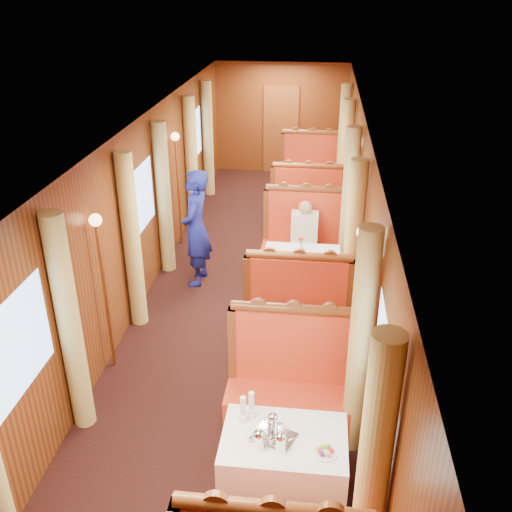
% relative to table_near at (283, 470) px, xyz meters
% --- Properties ---
extents(floor, '(3.00, 12.00, 0.01)m').
position_rel_table_near_xyz_m(floor, '(-0.75, 3.50, -0.38)').
color(floor, black).
rests_on(floor, ground).
extents(ceiling, '(3.00, 12.00, 0.01)m').
position_rel_table_near_xyz_m(ceiling, '(-0.75, 3.50, 2.12)').
color(ceiling, silver).
rests_on(ceiling, wall_left).
extents(wall_far, '(3.00, 0.01, 2.50)m').
position_rel_table_near_xyz_m(wall_far, '(-0.75, 9.50, 0.88)').
color(wall_far, brown).
rests_on(wall_far, floor).
extents(wall_left, '(0.01, 12.00, 2.50)m').
position_rel_table_near_xyz_m(wall_left, '(-2.25, 3.50, 0.88)').
color(wall_left, brown).
rests_on(wall_left, floor).
extents(wall_right, '(0.01, 12.00, 2.50)m').
position_rel_table_near_xyz_m(wall_right, '(0.75, 3.50, 0.88)').
color(wall_right, brown).
rests_on(wall_right, floor).
extents(doorway_far, '(0.80, 0.04, 2.00)m').
position_rel_table_near_xyz_m(doorway_far, '(-0.75, 9.47, 0.62)').
color(doorway_far, brown).
rests_on(doorway_far, floor).
extents(table_near, '(1.05, 0.72, 0.75)m').
position_rel_table_near_xyz_m(table_near, '(0.00, 0.00, 0.00)').
color(table_near, white).
rests_on(table_near, floor).
extents(banquette_near_aft, '(1.30, 0.55, 1.34)m').
position_rel_table_near_xyz_m(banquette_near_aft, '(0.00, 1.01, 0.05)').
color(banquette_near_aft, red).
rests_on(banquette_near_aft, floor).
extents(table_mid, '(1.05, 0.72, 0.75)m').
position_rel_table_near_xyz_m(table_mid, '(0.00, 3.50, 0.00)').
color(table_mid, white).
rests_on(table_mid, floor).
extents(banquette_mid_fwd, '(1.30, 0.55, 1.34)m').
position_rel_table_near_xyz_m(banquette_mid_fwd, '(0.00, 2.49, 0.05)').
color(banquette_mid_fwd, red).
rests_on(banquette_mid_fwd, floor).
extents(banquette_mid_aft, '(1.30, 0.55, 1.34)m').
position_rel_table_near_xyz_m(banquette_mid_aft, '(0.00, 4.51, 0.05)').
color(banquette_mid_aft, red).
rests_on(banquette_mid_aft, floor).
extents(table_far, '(1.05, 0.72, 0.75)m').
position_rel_table_near_xyz_m(table_far, '(0.00, 7.00, 0.00)').
color(table_far, white).
rests_on(table_far, floor).
extents(banquette_far_fwd, '(1.30, 0.55, 1.34)m').
position_rel_table_near_xyz_m(banquette_far_fwd, '(0.00, 5.99, 0.05)').
color(banquette_far_fwd, red).
rests_on(banquette_far_fwd, floor).
extents(banquette_far_aft, '(1.30, 0.55, 1.34)m').
position_rel_table_near_xyz_m(banquette_far_aft, '(0.00, 8.01, 0.05)').
color(banquette_far_aft, red).
rests_on(banquette_far_aft, floor).
extents(tea_tray, '(0.41, 0.37, 0.01)m').
position_rel_table_near_xyz_m(tea_tray, '(-0.09, -0.01, 0.38)').
color(tea_tray, silver).
rests_on(tea_tray, table_near).
extents(teapot_left, '(0.18, 0.15, 0.13)m').
position_rel_table_near_xyz_m(teapot_left, '(-0.20, -0.13, 0.44)').
color(teapot_left, silver).
rests_on(teapot_left, tea_tray).
extents(teapot_right, '(0.19, 0.16, 0.13)m').
position_rel_table_near_xyz_m(teapot_right, '(-0.02, -0.14, 0.44)').
color(teapot_right, silver).
rests_on(teapot_right, tea_tray).
extents(teapot_back, '(0.18, 0.15, 0.13)m').
position_rel_table_near_xyz_m(teapot_back, '(-0.10, 0.09, 0.44)').
color(teapot_back, silver).
rests_on(teapot_back, tea_tray).
extents(fruit_plate, '(0.20, 0.20, 0.05)m').
position_rel_table_near_xyz_m(fruit_plate, '(0.34, -0.14, 0.39)').
color(fruit_plate, white).
rests_on(fruit_plate, table_near).
extents(cup_inboard, '(0.08, 0.08, 0.26)m').
position_rel_table_near_xyz_m(cup_inboard, '(-0.37, 0.15, 0.48)').
color(cup_inboard, white).
rests_on(cup_inboard, table_near).
extents(cup_outboard, '(0.08, 0.08, 0.26)m').
position_rel_table_near_xyz_m(cup_outboard, '(-0.30, 0.21, 0.48)').
color(cup_outboard, white).
rests_on(cup_outboard, table_near).
extents(rose_vase_mid, '(0.06, 0.06, 0.36)m').
position_rel_table_near_xyz_m(rose_vase_mid, '(-0.02, 3.49, 0.55)').
color(rose_vase_mid, silver).
rests_on(rose_vase_mid, table_mid).
extents(rose_vase_far, '(0.06, 0.06, 0.36)m').
position_rel_table_near_xyz_m(rose_vase_far, '(0.03, 6.98, 0.55)').
color(rose_vase_far, silver).
rests_on(rose_vase_far, table_far).
extents(window_left_near, '(0.01, 1.20, 0.90)m').
position_rel_table_near_xyz_m(window_left_near, '(-2.24, 0.00, 1.07)').
color(window_left_near, '#80ADE4').
rests_on(window_left_near, wall_left).
extents(curtain_left_near_b, '(0.22, 0.22, 2.35)m').
position_rel_table_near_xyz_m(curtain_left_near_b, '(-2.13, 0.78, 0.80)').
color(curtain_left_near_b, tan).
rests_on(curtain_left_near_b, floor).
extents(window_right_near, '(0.01, 1.20, 0.90)m').
position_rel_table_near_xyz_m(window_right_near, '(0.74, 0.00, 1.07)').
color(window_right_near, '#80ADE4').
rests_on(window_right_near, wall_right).
extents(curtain_right_near_a, '(0.22, 0.22, 2.35)m').
position_rel_table_near_xyz_m(curtain_right_near_a, '(0.63, -0.78, 0.80)').
color(curtain_right_near_a, tan).
rests_on(curtain_right_near_a, floor).
extents(curtain_right_near_b, '(0.22, 0.22, 2.35)m').
position_rel_table_near_xyz_m(curtain_right_near_b, '(0.63, 0.78, 0.80)').
color(curtain_right_near_b, tan).
rests_on(curtain_right_near_b, floor).
extents(window_left_mid, '(0.01, 1.20, 0.90)m').
position_rel_table_near_xyz_m(window_left_mid, '(-2.24, 3.50, 1.07)').
color(window_left_mid, '#80ADE4').
rests_on(window_left_mid, wall_left).
extents(curtain_left_mid_a, '(0.22, 0.22, 2.35)m').
position_rel_table_near_xyz_m(curtain_left_mid_a, '(-2.13, 2.72, 0.80)').
color(curtain_left_mid_a, tan).
rests_on(curtain_left_mid_a, floor).
extents(curtain_left_mid_b, '(0.22, 0.22, 2.35)m').
position_rel_table_near_xyz_m(curtain_left_mid_b, '(-2.13, 4.28, 0.80)').
color(curtain_left_mid_b, tan).
rests_on(curtain_left_mid_b, floor).
extents(window_right_mid, '(0.01, 1.20, 0.90)m').
position_rel_table_near_xyz_m(window_right_mid, '(0.74, 3.50, 1.07)').
color(window_right_mid, '#80ADE4').
rests_on(window_right_mid, wall_right).
extents(curtain_right_mid_a, '(0.22, 0.22, 2.35)m').
position_rel_table_near_xyz_m(curtain_right_mid_a, '(0.63, 2.72, 0.80)').
color(curtain_right_mid_a, tan).
rests_on(curtain_right_mid_a, floor).
extents(curtain_right_mid_b, '(0.22, 0.22, 2.35)m').
position_rel_table_near_xyz_m(curtain_right_mid_b, '(0.63, 4.28, 0.80)').
color(curtain_right_mid_b, tan).
rests_on(curtain_right_mid_b, floor).
extents(window_left_far, '(0.01, 1.20, 0.90)m').
position_rel_table_near_xyz_m(window_left_far, '(-2.24, 7.00, 1.07)').
color(window_left_far, '#80ADE4').
rests_on(window_left_far, wall_left).
extents(curtain_left_far_a, '(0.22, 0.22, 2.35)m').
position_rel_table_near_xyz_m(curtain_left_far_a, '(-2.13, 6.22, 0.80)').
color(curtain_left_far_a, tan).
rests_on(curtain_left_far_a, floor).
extents(curtain_left_far_b, '(0.22, 0.22, 2.35)m').
position_rel_table_near_xyz_m(curtain_left_far_b, '(-2.13, 7.78, 0.80)').
color(curtain_left_far_b, tan).
rests_on(curtain_left_far_b, floor).
extents(window_right_far, '(0.01, 1.20, 0.90)m').
position_rel_table_near_xyz_m(window_right_far, '(0.74, 7.00, 1.07)').
color(window_right_far, '#80ADE4').
rests_on(window_right_far, wall_right).
extents(curtain_right_far_a, '(0.22, 0.22, 2.35)m').
position_rel_table_near_xyz_m(curtain_right_far_a, '(0.63, 6.22, 0.80)').
color(curtain_right_far_a, tan).
rests_on(curtain_right_far_a, floor).
extents(curtain_right_far_b, '(0.22, 0.22, 2.35)m').
position_rel_table_near_xyz_m(curtain_right_far_b, '(0.63, 7.78, 0.80)').
color(curtain_right_far_b, tan).
rests_on(curtain_right_far_b, floor).
extents(sconce_left_fore, '(0.14, 0.14, 1.95)m').
position_rel_table_near_xyz_m(sconce_left_fore, '(-2.15, 1.75, 1.01)').
color(sconce_left_fore, '#BF8C3F').
rests_on(sconce_left_fore, floor).
extents(sconce_right_fore, '(0.14, 0.14, 1.95)m').
position_rel_table_near_xyz_m(sconce_right_fore, '(0.65, 1.75, 1.01)').
color(sconce_right_fore, '#BF8C3F').
rests_on(sconce_right_fore, floor).
extents(sconce_left_aft, '(0.14, 0.14, 1.95)m').
position_rel_table_near_xyz_m(sconce_left_aft, '(-2.15, 5.25, 1.01)').
color(sconce_left_aft, '#BF8C3F').
rests_on(sconce_left_aft, floor).
extents(sconce_right_aft, '(0.14, 0.14, 1.95)m').
position_rel_table_near_xyz_m(sconce_right_aft, '(0.65, 5.25, 1.01)').
color(sconce_right_aft, '#BF8C3F').
rests_on(sconce_right_aft, floor).
extents(steward, '(0.44, 0.65, 1.76)m').
position_rel_table_near_xyz_m(steward, '(-1.57, 3.91, 0.51)').
color(steward, navy).
rests_on(steward, floor).
extents(passenger, '(0.40, 0.44, 0.76)m').
position_rel_table_near_xyz_m(passenger, '(-0.00, 4.31, 0.37)').
color(passenger, beige).
rests_on(passenger, banquette_mid_aft).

